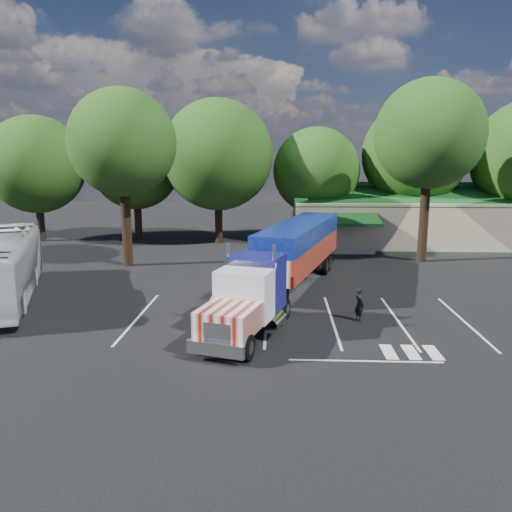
{
  "coord_description": "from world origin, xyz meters",
  "views": [
    {
      "loc": [
        0.55,
        -29.48,
        7.82
      ],
      "look_at": [
        -0.8,
        -0.13,
        2.0
      ],
      "focal_mm": 35.0,
      "sensor_mm": 36.0,
      "label": 1
    }
  ],
  "objects_px": {
    "semi_truck": "(289,256)",
    "woman": "(359,304)",
    "tour_bus": "(0,267)",
    "silver_sedan": "(329,240)",
    "bicycle": "(298,273)"
  },
  "relations": [
    {
      "from": "semi_truck",
      "to": "silver_sedan",
      "type": "relative_size",
      "value": 4.45
    },
    {
      "from": "silver_sedan",
      "to": "woman",
      "type": "bearing_deg",
      "value": 169.04
    },
    {
      "from": "tour_bus",
      "to": "silver_sedan",
      "type": "bearing_deg",
      "value": 19.79
    },
    {
      "from": "semi_truck",
      "to": "woman",
      "type": "height_order",
      "value": "semi_truck"
    },
    {
      "from": "bicycle",
      "to": "semi_truck",
      "type": "bearing_deg",
      "value": -94.5
    },
    {
      "from": "silver_sedan",
      "to": "bicycle",
      "type": "bearing_deg",
      "value": 155.42
    },
    {
      "from": "woman",
      "to": "tour_bus",
      "type": "distance_m",
      "value": 19.61
    },
    {
      "from": "bicycle",
      "to": "silver_sedan",
      "type": "distance_m",
      "value": 12.33
    },
    {
      "from": "semi_truck",
      "to": "silver_sedan",
      "type": "height_order",
      "value": "semi_truck"
    },
    {
      "from": "semi_truck",
      "to": "tour_bus",
      "type": "relative_size",
      "value": 1.45
    },
    {
      "from": "tour_bus",
      "to": "semi_truck",
      "type": "bearing_deg",
      "value": -15.04
    },
    {
      "from": "semi_truck",
      "to": "tour_bus",
      "type": "distance_m",
      "value": 16.11
    },
    {
      "from": "tour_bus",
      "to": "silver_sedan",
      "type": "relative_size",
      "value": 3.06
    },
    {
      "from": "semi_truck",
      "to": "woman",
      "type": "distance_m",
      "value": 5.83
    },
    {
      "from": "bicycle",
      "to": "tour_bus",
      "type": "distance_m",
      "value": 17.53
    }
  ]
}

